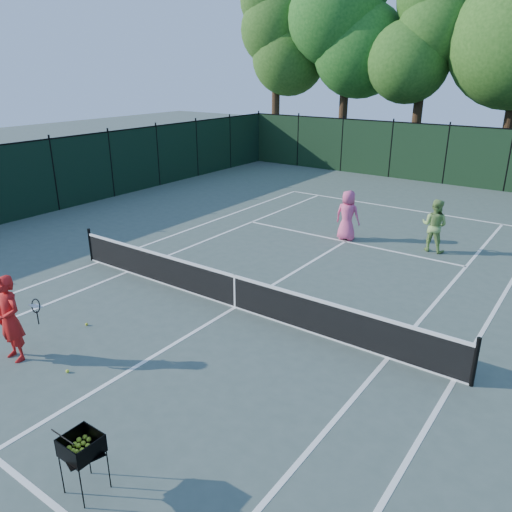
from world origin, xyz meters
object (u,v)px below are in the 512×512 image
Objects in this scene: coach at (10,319)px; loose_ball_midcourt at (87,324)px; loose_ball_near_cart at (67,371)px; player_pink at (348,215)px; player_green at (434,225)px; ball_hopper at (81,446)px.

loose_ball_midcourt is (-0.00, 1.76, -0.90)m from coach.
loose_ball_near_cart is (1.34, 0.29, -0.90)m from coach.
player_green is (2.86, 0.60, -0.01)m from player_pink.
player_pink is at bearing 15.43° from player_green.
player_pink is 10.99m from loose_ball_near_cart.
ball_hopper is (-0.89, -13.17, -0.08)m from player_green.
loose_ball_near_cart and loose_ball_midcourt have the same top height.
loose_ball_near_cart is at bearing -47.51° from loose_ball_midcourt.
loose_ball_midcourt is (-1.34, 1.46, 0.00)m from loose_ball_near_cart.
player_pink reaches higher than player_green.
player_pink is 26.33× the size of loose_ball_midcourt.
player_pink reaches higher than ball_hopper.
player_green is at bearing 65.94° from coach.
loose_ball_midcourt is at bearing 66.72° from player_green.
ball_hopper is at bearing -36.59° from loose_ball_midcourt.
ball_hopper is at bearing -30.04° from loose_ball_near_cart.
ball_hopper is at bearing 96.15° from player_pink.
loose_ball_near_cart is at bearing 82.64° from player_pink.
loose_ball_near_cart is (-0.87, -10.92, -0.86)m from player_pink.
coach is 1.96× the size of ball_hopper.
coach is 12.86m from player_green.
player_green is 26.15× the size of loose_ball_midcourt.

